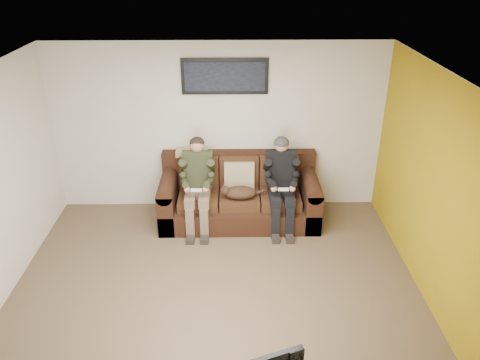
{
  "coord_description": "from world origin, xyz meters",
  "views": [
    {
      "loc": [
        0.21,
        -4.42,
        3.78
      ],
      "look_at": [
        0.31,
        1.2,
        0.95
      ],
      "focal_mm": 35.0,
      "sensor_mm": 36.0,
      "label": 1
    }
  ],
  "objects_px": {
    "person_left": "(198,179)",
    "framed_poster": "(225,76)",
    "cat": "(239,192)",
    "sofa": "(239,196)",
    "person_right": "(281,178)"
  },
  "relations": [
    {
      "from": "sofa",
      "to": "cat",
      "type": "height_order",
      "value": "sofa"
    },
    {
      "from": "person_right",
      "to": "cat",
      "type": "height_order",
      "value": "person_right"
    },
    {
      "from": "cat",
      "to": "framed_poster",
      "type": "relative_size",
      "value": 0.53
    },
    {
      "from": "person_left",
      "to": "person_right",
      "type": "distance_m",
      "value": 1.21
    },
    {
      "from": "sofa",
      "to": "person_right",
      "type": "bearing_deg",
      "value": -18.0
    },
    {
      "from": "person_right",
      "to": "sofa",
      "type": "bearing_deg",
      "value": 162.0
    },
    {
      "from": "person_left",
      "to": "framed_poster",
      "type": "relative_size",
      "value": 1.06
    },
    {
      "from": "person_right",
      "to": "framed_poster",
      "type": "distance_m",
      "value": 1.67
    },
    {
      "from": "cat",
      "to": "framed_poster",
      "type": "distance_m",
      "value": 1.68
    },
    {
      "from": "sofa",
      "to": "framed_poster",
      "type": "bearing_deg",
      "value": 117.64
    },
    {
      "from": "sofa",
      "to": "person_left",
      "type": "bearing_deg",
      "value": -161.97
    },
    {
      "from": "person_left",
      "to": "cat",
      "type": "relative_size",
      "value": 2.01
    },
    {
      "from": "sofa",
      "to": "person_right",
      "type": "relative_size",
      "value": 1.76
    },
    {
      "from": "sofa",
      "to": "person_left",
      "type": "distance_m",
      "value": 0.75
    },
    {
      "from": "framed_poster",
      "to": "person_left",
      "type": "bearing_deg",
      "value": -125.08
    }
  ]
}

